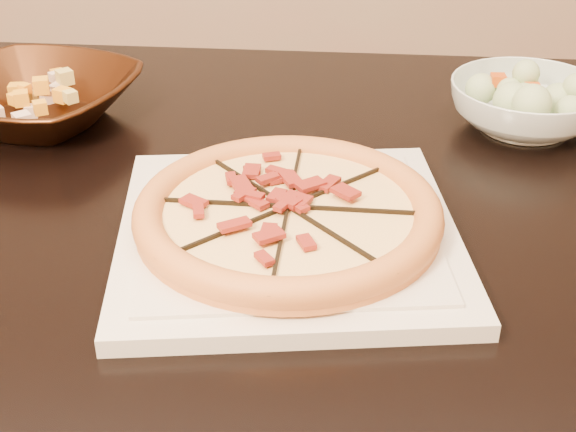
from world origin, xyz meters
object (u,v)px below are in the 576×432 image
at_px(dining_table, 219,251).
at_px(pizza, 288,212).
at_px(plate, 288,233).
at_px(bronze_bowl, 36,100).
at_px(salad_bowl, 526,106).

distance_m(dining_table, pizza, 0.22).
height_order(plate, bronze_bowl, bronze_bowl).
height_order(pizza, bronze_bowl, bronze_bowl).
relative_size(dining_table, pizza, 4.48).
bearing_deg(pizza, dining_table, 122.17).
bearing_deg(salad_bowl, dining_table, -159.83).
height_order(pizza, salad_bowl, salad_bowl).
bearing_deg(bronze_bowl, pizza, -39.28).
xyz_separation_m(dining_table, pizza, (0.09, -0.14, 0.14)).
xyz_separation_m(dining_table, plate, (0.09, -0.14, 0.12)).
xyz_separation_m(dining_table, bronze_bowl, (-0.25, 0.13, 0.14)).
bearing_deg(salad_bowl, plate, -135.63).
height_order(plate, salad_bowl, salad_bowl).
xyz_separation_m(plate, pizza, (-0.00, 0.00, 0.02)).
relative_size(dining_table, plate, 3.72).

